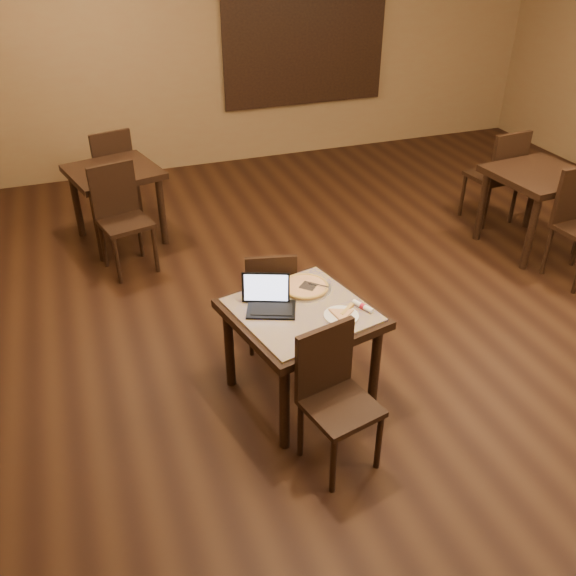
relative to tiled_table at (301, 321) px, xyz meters
name	(u,v)px	position (x,y,z in m)	size (l,w,h in m)	color
ground	(463,351)	(1.46, 0.03, -0.66)	(10.00, 10.00, 0.00)	black
wall_back	(270,49)	(1.46, 5.03, 0.84)	(8.00, 0.02, 3.00)	olive
mural	(305,43)	(1.96, 4.99, 0.89)	(2.34, 0.05, 1.64)	#264E8C
tiled_table	(301,321)	(0.00, 0.00, 0.00)	(1.10, 1.10, 0.76)	black
chair_main_near	(333,390)	(-0.02, -0.62, -0.12)	(0.50, 0.50, 0.97)	black
chair_main_far	(270,295)	(-0.02, 0.62, -0.15)	(0.47, 0.47, 0.91)	black
laptop	(269,299)	(-0.20, 0.10, 0.16)	(0.39, 0.37, 0.23)	black
plate	(341,316)	(0.22, -0.18, 0.11)	(0.24, 0.24, 0.01)	white
pizza_slice	(341,314)	(0.22, -0.18, 0.13)	(0.20, 0.20, 0.02)	beige
pizza_pan	(305,288)	(0.12, 0.24, 0.11)	(0.39, 0.39, 0.01)	silver
pizza_whole	(305,286)	(0.12, 0.24, 0.12)	(0.35, 0.35, 0.02)	beige
spatula	(308,286)	(0.14, 0.22, 0.13)	(0.11, 0.26, 0.01)	silver
napkin_roll	(363,306)	(0.40, -0.14, 0.12)	(0.10, 0.17, 0.04)	white
other_table_a	(538,185)	(3.13, 1.39, 0.04)	(0.97, 0.97, 0.84)	black
other_table_a_chair_far	(499,172)	(3.14, 2.02, -0.05)	(0.51, 0.51, 1.09)	black
other_table_b	(115,181)	(-0.94, 3.03, 0.01)	(1.05, 1.05, 0.81)	black
other_table_b_chair_near	(121,212)	(-0.96, 2.42, -0.07)	(0.55, 0.55, 1.05)	black
other_table_b_chair_far	(112,169)	(-0.91, 3.65, -0.07)	(0.55, 0.55, 1.05)	black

